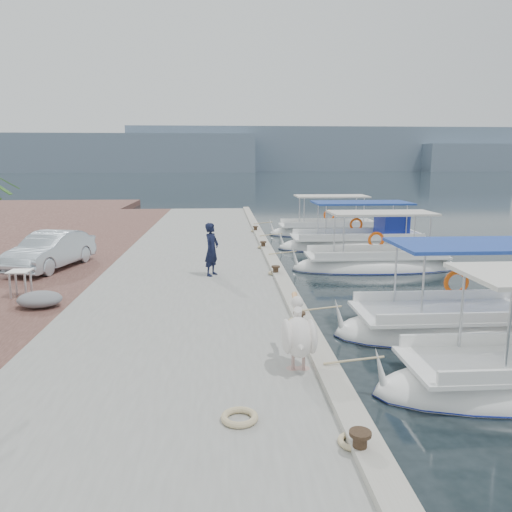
{
  "coord_description": "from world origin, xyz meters",
  "views": [
    {
      "loc": [
        -2.02,
        -14.08,
        4.13
      ],
      "look_at": [
        -1.0,
        1.28,
        1.2
      ],
      "focal_mm": 35.0,
      "sensor_mm": 36.0,
      "label": 1
    }
  ],
  "objects_px": {
    "fisherman": "(212,249)",
    "fishing_caique_e": "(328,232)",
    "fishing_caique_d": "(358,244)",
    "pelican": "(299,335)",
    "parked_car": "(51,250)",
    "fishing_caique_c": "(375,266)",
    "fishing_caique_b": "(463,328)"
  },
  "relations": [
    {
      "from": "fishing_caique_c",
      "to": "fishing_caique_d",
      "type": "distance_m",
      "value": 4.81
    },
    {
      "from": "pelican",
      "to": "fishing_caique_c",
      "type": "bearing_deg",
      "value": 66.05
    },
    {
      "from": "fishing_caique_d",
      "to": "fisherman",
      "type": "height_order",
      "value": "fishing_caique_d"
    },
    {
      "from": "fishing_caique_c",
      "to": "fishing_caique_e",
      "type": "bearing_deg",
      "value": 89.45
    },
    {
      "from": "fisherman",
      "to": "parked_car",
      "type": "bearing_deg",
      "value": 102.57
    },
    {
      "from": "fishing_caique_b",
      "to": "parked_car",
      "type": "height_order",
      "value": "fishing_caique_b"
    },
    {
      "from": "pelican",
      "to": "fisherman",
      "type": "relative_size",
      "value": 0.92
    },
    {
      "from": "pelican",
      "to": "fisherman",
      "type": "distance_m",
      "value": 7.69
    },
    {
      "from": "fishing_caique_c",
      "to": "fishing_caique_e",
      "type": "distance_m",
      "value": 9.36
    },
    {
      "from": "fishing_caique_d",
      "to": "fishing_caique_c",
      "type": "bearing_deg",
      "value": -97.5
    },
    {
      "from": "fishing_caique_b",
      "to": "pelican",
      "type": "bearing_deg",
      "value": -146.71
    },
    {
      "from": "fishing_caique_b",
      "to": "fisherman",
      "type": "distance_m",
      "value": 7.77
    },
    {
      "from": "pelican",
      "to": "parked_car",
      "type": "relative_size",
      "value": 0.41
    },
    {
      "from": "pelican",
      "to": "fisherman",
      "type": "xyz_separation_m",
      "value": [
        -1.67,
        7.51,
        0.22
      ]
    },
    {
      "from": "fishing_caique_e",
      "to": "parked_car",
      "type": "xyz_separation_m",
      "value": [
        -11.88,
        -10.72,
        1.0
      ]
    },
    {
      "from": "pelican",
      "to": "fishing_caique_d",
      "type": "bearing_deg",
      "value": 70.95
    },
    {
      "from": "fishing_caique_d",
      "to": "fisherman",
      "type": "distance_m",
      "value": 10.3
    },
    {
      "from": "fishing_caique_e",
      "to": "fisherman",
      "type": "distance_m",
      "value": 13.78
    },
    {
      "from": "fishing_caique_c",
      "to": "fisherman",
      "type": "height_order",
      "value": "fishing_caique_c"
    },
    {
      "from": "fishing_caique_e",
      "to": "pelican",
      "type": "relative_size",
      "value": 4.27
    },
    {
      "from": "fishing_caique_e",
      "to": "parked_car",
      "type": "relative_size",
      "value": 1.76
    },
    {
      "from": "fishing_caique_e",
      "to": "fisherman",
      "type": "relative_size",
      "value": 3.94
    },
    {
      "from": "fishing_caique_c",
      "to": "pelican",
      "type": "relative_size",
      "value": 4.16
    },
    {
      "from": "fishing_caique_b",
      "to": "fisherman",
      "type": "xyz_separation_m",
      "value": [
        -6.17,
        4.55,
        1.23
      ]
    },
    {
      "from": "fishing_caique_d",
      "to": "fisherman",
      "type": "xyz_separation_m",
      "value": [
        -6.88,
        -7.57,
        1.17
      ]
    },
    {
      "from": "fishing_caique_c",
      "to": "fishing_caique_b",
      "type": "bearing_deg",
      "value": -90.63
    },
    {
      "from": "fisherman",
      "to": "parked_car",
      "type": "distance_m",
      "value": 5.73
    },
    {
      "from": "fisherman",
      "to": "fishing_caique_e",
      "type": "bearing_deg",
      "value": -0.28
    },
    {
      "from": "fishing_caique_b",
      "to": "fishing_caique_e",
      "type": "distance_m",
      "value": 16.72
    },
    {
      "from": "pelican",
      "to": "parked_car",
      "type": "distance_m",
      "value": 11.5
    },
    {
      "from": "pelican",
      "to": "parked_car",
      "type": "height_order",
      "value": "parked_car"
    },
    {
      "from": "fishing_caique_d",
      "to": "fisherman",
      "type": "relative_size",
      "value": 4.45
    }
  ]
}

